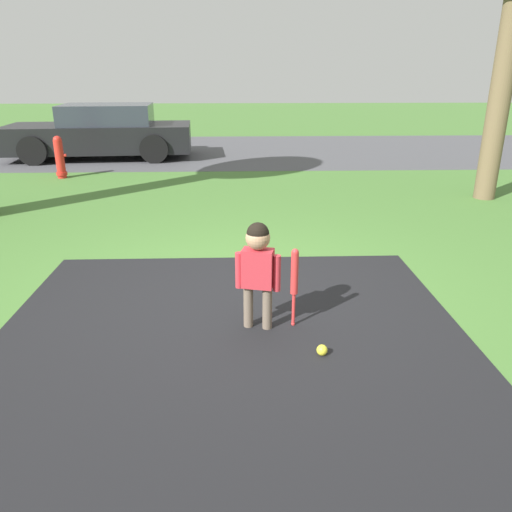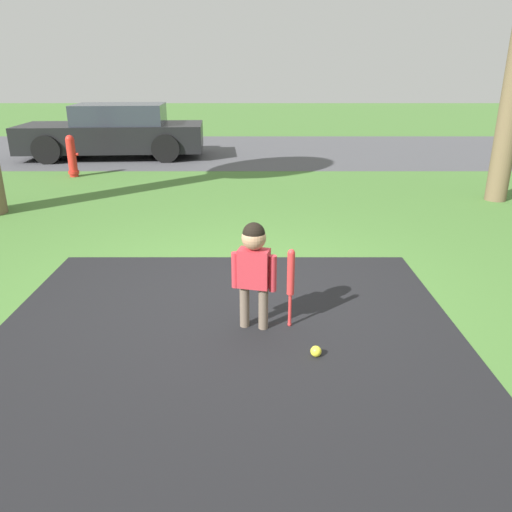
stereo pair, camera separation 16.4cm
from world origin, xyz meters
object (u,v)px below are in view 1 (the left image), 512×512
Objects in this scene: sports_ball at (322,350)px; baseball_bat at (294,277)px; fire_hydrant at (60,158)px; child at (258,261)px; parked_car at (102,133)px.

baseball_bat is at bearing 109.48° from sports_ball.
child is at bearing -59.92° from fire_hydrant.
fire_hydrant reaches higher than sports_ball.
fire_hydrant is 0.19× the size of parked_car.
parked_car is (0.23, 2.43, 0.20)m from fire_hydrant.
child is 1.33× the size of baseball_bat.
baseball_bat is (0.30, 0.02, -0.15)m from child.
parked_car reaches higher than fire_hydrant.
child reaches higher than sports_ball.
fire_hydrant is (-3.96, 6.30, -0.04)m from baseball_bat.
child is at bearing 107.16° from parked_car.
fire_hydrant is at bearing 121.36° from sports_ball.
baseball_bat is 0.64m from sports_ball.
parked_car is at bearing 112.95° from sports_ball.
baseball_bat is at bearing 18.25° from child.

